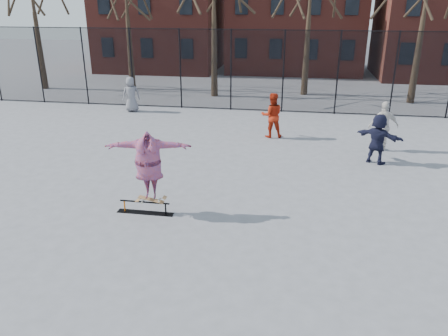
% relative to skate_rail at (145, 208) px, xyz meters
% --- Properties ---
extents(ground, '(100.00, 100.00, 0.00)m').
position_rel_skate_rail_xyz_m(ground, '(1.90, -1.13, -0.13)').
color(ground, slate).
extents(skate_rail, '(1.54, 0.23, 0.34)m').
position_rel_skate_rail_xyz_m(skate_rail, '(0.00, 0.00, 0.00)').
color(skate_rail, black).
rests_on(skate_rail, ground).
extents(skateboard, '(0.74, 0.18, 0.09)m').
position_rel_skate_rail_xyz_m(skateboard, '(0.19, 0.00, 0.25)').
color(skateboard, '#A57842').
rests_on(skateboard, skate_rail).
extents(skater, '(2.27, 0.96, 1.79)m').
position_rel_skate_rail_xyz_m(skater, '(0.19, 0.00, 1.19)').
color(skater, '#543381').
rests_on(skater, skateboard).
extents(bystander_grey, '(1.00, 0.86, 1.74)m').
position_rel_skate_rail_xyz_m(bystander_grey, '(-4.38, 10.71, 0.74)').
color(bystander_grey, slate).
rests_on(bystander_grey, ground).
extents(bystander_red, '(1.00, 0.85, 1.82)m').
position_rel_skate_rail_xyz_m(bystander_red, '(2.87, 7.45, 0.78)').
color(bystander_red, '#AE250F').
rests_on(bystander_red, ground).
extents(bystander_white, '(1.14, 0.60, 1.86)m').
position_rel_skate_rail_xyz_m(bystander_white, '(7.05, 6.43, 0.80)').
color(bystander_white, silver).
rests_on(bystander_white, ground).
extents(bystander_navy, '(1.65, 1.28, 1.75)m').
position_rel_skate_rail_xyz_m(bystander_navy, '(6.63, 4.98, 0.74)').
color(bystander_navy, '#181A31').
rests_on(bystander_navy, ground).
extents(fence, '(34.03, 0.07, 4.00)m').
position_rel_skate_rail_xyz_m(fence, '(1.89, 11.87, 1.92)').
color(fence, black).
rests_on(fence, ground).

